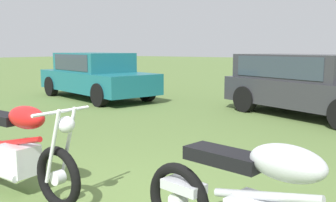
{
  "coord_description": "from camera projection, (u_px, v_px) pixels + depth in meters",
  "views": [
    {
      "loc": [
        2.32,
        -2.29,
        1.56
      ],
      "look_at": [
        -0.62,
        1.92,
        0.84
      ],
      "focal_mm": 39.87,
      "sensor_mm": 36.0,
      "label": 1
    }
  ],
  "objects": [
    {
      "name": "motorcycle_red",
      "position": [
        18.0,
        150.0,
        4.0
      ],
      "size": [
        1.98,
        0.64,
        1.02
      ],
      "rotation": [
        0.0,
        0.0,
        -0.02
      ],
      "color": "black",
      "rests_on": "ground"
    },
    {
      "name": "car_teal",
      "position": [
        95.0,
        73.0,
        11.75
      ],
      "size": [
        4.81,
        2.81,
        1.43
      ],
      "rotation": [
        0.0,
        0.0,
        -0.25
      ],
      "color": "#19606B",
      "rests_on": "ground"
    },
    {
      "name": "car_charcoal",
      "position": [
        305.0,
        80.0,
        8.71
      ],
      "size": [
        4.39,
        3.1,
        1.43
      ],
      "rotation": [
        0.0,
        0.0,
        -0.38
      ],
      "color": "#2D2D33",
      "rests_on": "ground"
    }
  ]
}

